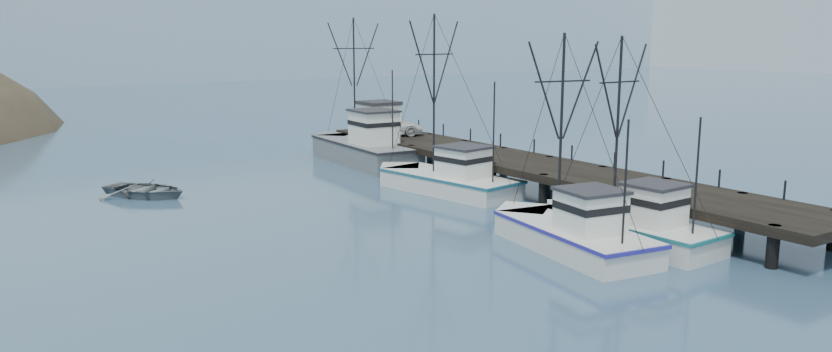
{
  "coord_description": "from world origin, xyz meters",
  "views": [
    {
      "loc": [
        -19.68,
        -22.08,
        10.24
      ],
      "look_at": [
        3.06,
        12.6,
        2.5
      ],
      "focal_mm": 32.0,
      "sensor_mm": 36.0,
      "label": 1
    }
  ],
  "objects_px": {
    "pier": "(522,164)",
    "pier_shed": "(379,117)",
    "pickup_truck": "(390,126)",
    "motorboat": "(146,196)",
    "trawler_near": "(628,227)",
    "trawler_far": "(445,180)",
    "work_vessel": "(363,148)",
    "trawler_mid": "(570,233)"
  },
  "relations": [
    {
      "from": "work_vessel",
      "to": "trawler_mid",
      "type": "bearing_deg",
      "value": -98.2
    },
    {
      "from": "pickup_truck",
      "to": "motorboat",
      "type": "relative_size",
      "value": 0.97
    },
    {
      "from": "trawler_far",
      "to": "work_vessel",
      "type": "relative_size",
      "value": 0.84
    },
    {
      "from": "trawler_near",
      "to": "motorboat",
      "type": "xyz_separation_m",
      "value": [
        -17.74,
        24.91,
        -0.82
      ]
    },
    {
      "from": "trawler_near",
      "to": "trawler_far",
      "type": "xyz_separation_m",
      "value": [
        -0.38,
        15.43,
        0.0
      ]
    },
    {
      "from": "pier",
      "to": "trawler_near",
      "type": "relative_size",
      "value": 4.11
    },
    {
      "from": "trawler_mid",
      "to": "trawler_far",
      "type": "distance_m",
      "value": 14.97
    },
    {
      "from": "work_vessel",
      "to": "pier_shed",
      "type": "distance_m",
      "value": 4.78
    },
    {
      "from": "pier",
      "to": "trawler_near",
      "type": "distance_m",
      "value": 14.33
    },
    {
      "from": "trawler_mid",
      "to": "pier_shed",
      "type": "height_order",
      "value": "trawler_mid"
    },
    {
      "from": "pier",
      "to": "pier_shed",
      "type": "bearing_deg",
      "value": 92.6
    },
    {
      "from": "trawler_mid",
      "to": "pier_shed",
      "type": "xyz_separation_m",
      "value": [
        7.23,
        30.75,
        2.6
      ]
    },
    {
      "from": "trawler_mid",
      "to": "pickup_truck",
      "type": "distance_m",
      "value": 29.62
    },
    {
      "from": "pier",
      "to": "pier_shed",
      "type": "xyz_separation_m",
      "value": [
        -0.82,
        18.0,
        1.73
      ]
    },
    {
      "from": "pickup_truck",
      "to": "trawler_near",
      "type": "bearing_deg",
      "value": -163.73
    },
    {
      "from": "trawler_far",
      "to": "pickup_truck",
      "type": "height_order",
      "value": "trawler_far"
    },
    {
      "from": "trawler_far",
      "to": "motorboat",
      "type": "xyz_separation_m",
      "value": [
        -17.36,
        9.47,
        -0.82
      ]
    },
    {
      "from": "pier_shed",
      "to": "motorboat",
      "type": "xyz_separation_m",
      "value": [
        -21.62,
        -6.61,
        -3.42
      ]
    },
    {
      "from": "trawler_mid",
      "to": "trawler_far",
      "type": "bearing_deg",
      "value": 78.58
    },
    {
      "from": "pickup_truck",
      "to": "work_vessel",
      "type": "bearing_deg",
      "value": 126.96
    },
    {
      "from": "pier",
      "to": "trawler_far",
      "type": "xyz_separation_m",
      "value": [
        -5.08,
        1.92,
        -0.87
      ]
    },
    {
      "from": "pier_shed",
      "to": "pickup_truck",
      "type": "height_order",
      "value": "pier_shed"
    },
    {
      "from": "pickup_truck",
      "to": "pier",
      "type": "bearing_deg",
      "value": -153.07
    },
    {
      "from": "trawler_far",
      "to": "motorboat",
      "type": "relative_size",
      "value": 2.05
    },
    {
      "from": "pier_shed",
      "to": "pier",
      "type": "bearing_deg",
      "value": -87.4
    },
    {
      "from": "pickup_truck",
      "to": "trawler_mid",
      "type": "bearing_deg",
      "value": -170.37
    },
    {
      "from": "trawler_near",
      "to": "trawler_mid",
      "type": "distance_m",
      "value": 3.43
    },
    {
      "from": "trawler_far",
      "to": "motorboat",
      "type": "bearing_deg",
      "value": 151.38
    },
    {
      "from": "motorboat",
      "to": "trawler_near",
      "type": "bearing_deg",
      "value": -89.75
    },
    {
      "from": "pier",
      "to": "pickup_truck",
      "type": "bearing_deg",
      "value": 93.4
    },
    {
      "from": "pier_shed",
      "to": "motorboat",
      "type": "height_order",
      "value": "pier_shed"
    },
    {
      "from": "trawler_near",
      "to": "work_vessel",
      "type": "relative_size",
      "value": 0.74
    },
    {
      "from": "pier",
      "to": "work_vessel",
      "type": "relative_size",
      "value": 3.04
    },
    {
      "from": "motorboat",
      "to": "trawler_far",
      "type": "bearing_deg",
      "value": -63.82
    },
    {
      "from": "trawler_near",
      "to": "pier_shed",
      "type": "height_order",
      "value": "trawler_near"
    },
    {
      "from": "pier",
      "to": "trawler_near",
      "type": "xyz_separation_m",
      "value": [
        -4.7,
        -13.51,
        -0.87
      ]
    },
    {
      "from": "trawler_near",
      "to": "work_vessel",
      "type": "bearing_deg",
      "value": 88.64
    },
    {
      "from": "pier",
      "to": "motorboat",
      "type": "relative_size",
      "value": 7.41
    },
    {
      "from": "trawler_near",
      "to": "trawler_mid",
      "type": "bearing_deg",
      "value": 167.2
    },
    {
      "from": "pier",
      "to": "pier_shed",
      "type": "distance_m",
      "value": 18.1
    },
    {
      "from": "trawler_mid",
      "to": "motorboat",
      "type": "xyz_separation_m",
      "value": [
        -14.39,
        24.15,
        -0.82
      ]
    },
    {
      "from": "trawler_mid",
      "to": "motorboat",
      "type": "height_order",
      "value": "trawler_mid"
    }
  ]
}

